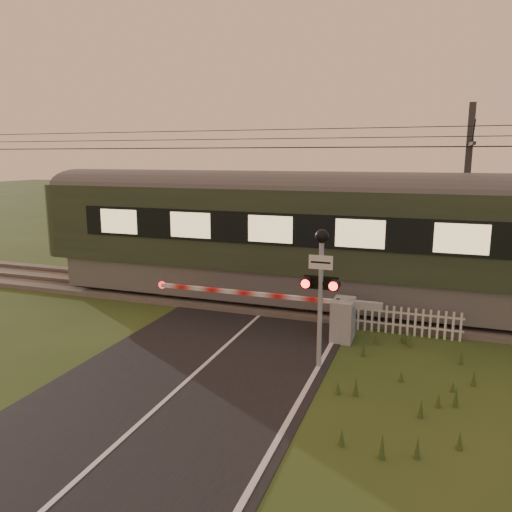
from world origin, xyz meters
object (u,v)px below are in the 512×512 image
at_px(picket_fence, 401,321).
at_px(catenary_mast, 465,202).
at_px(boom_gate, 332,316).
at_px(crossing_signal, 321,274).

distance_m(picket_fence, catenary_mast, 5.50).
bearing_deg(catenary_mast, boom_gate, -124.99).
height_order(boom_gate, picket_fence, boom_gate).
distance_m(crossing_signal, catenary_mast, 8.14).
bearing_deg(boom_gate, picket_fence, 28.11).
height_order(crossing_signal, catenary_mast, catenary_mast).
xyz_separation_m(boom_gate, picket_fence, (1.86, 0.99, -0.25)).
xyz_separation_m(picket_fence, catenary_mast, (1.72, 4.12, 3.21)).
relative_size(boom_gate, picket_fence, 2.02).
distance_m(boom_gate, catenary_mast, 6.91).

